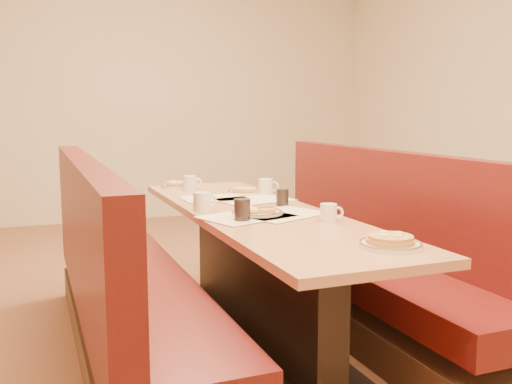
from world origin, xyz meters
name	(u,v)px	position (x,y,z in m)	size (l,w,h in m)	color
ground	(256,342)	(0.00, 0.00, 0.00)	(8.00, 8.00, 0.00)	#9E6647
diner_table	(256,277)	(0.00, 0.00, 0.37)	(0.70, 2.50, 0.75)	black
booth_left	(122,295)	(-0.73, 0.00, 0.36)	(0.55, 2.50, 1.05)	#4C3326
booth_right	(369,266)	(0.73, 0.00, 0.36)	(0.55, 2.50, 1.05)	#4C3326
placemat_near_left	(247,216)	(-0.12, -0.17, 0.75)	(0.44, 0.33, 0.00)	#FCE5C5
placemat_near_right	(282,214)	(0.07, -0.18, 0.75)	(0.43, 0.32, 0.00)	#FCE5C5
placemat_far_left	(214,198)	(-0.09, 0.48, 0.75)	(0.39, 0.29, 0.00)	#FCE5C5
placemat_far_right	(254,200)	(0.12, 0.33, 0.75)	(0.42, 0.32, 0.00)	#FCE5C5
pancake_plate	(390,242)	(0.18, -0.99, 0.77)	(0.25, 0.25, 0.06)	white
eggs_plate	(257,212)	(-0.05, -0.13, 0.77)	(0.27, 0.27, 0.05)	white
extra_plate_mid	(244,191)	(0.16, 0.63, 0.77)	(0.23, 0.23, 0.05)	white
extra_plate_far	(177,185)	(-0.17, 1.10, 0.77)	(0.24, 0.24, 0.05)	white
coffee_mug_a	(329,212)	(0.21, -0.43, 0.80)	(0.11, 0.08, 0.09)	white
coffee_mug_b	(203,201)	(-0.28, 0.08, 0.80)	(0.13, 0.10, 0.10)	white
coffee_mug_c	(267,186)	(0.28, 0.53, 0.80)	(0.13, 0.09, 0.10)	white
coffee_mug_d	(190,183)	(-0.12, 0.92, 0.80)	(0.13, 0.09, 0.10)	white
soda_tumbler_near	(242,210)	(-0.18, -0.26, 0.80)	(0.08, 0.08, 0.11)	black
soda_tumbler_mid	(282,197)	(0.19, 0.08, 0.80)	(0.07, 0.07, 0.10)	black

